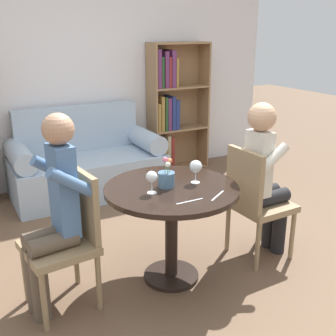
{
  "coord_description": "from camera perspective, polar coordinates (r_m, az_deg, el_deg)",
  "views": [
    {
      "loc": [
        -1.3,
        -2.34,
        1.75
      ],
      "look_at": [
        0.0,
        0.05,
        0.83
      ],
      "focal_mm": 45.0,
      "sensor_mm": 36.0,
      "label": 1
    }
  ],
  "objects": [
    {
      "name": "chair_left",
      "position": [
        2.78,
        -13.3,
        -8.77
      ],
      "size": [
        0.47,
        0.47,
        0.9
      ],
      "rotation": [
        0.0,
        0.0,
        -1.46
      ],
      "color": "#937A56",
      "rests_on": "ground_plane"
    },
    {
      "name": "wine_glass_left",
      "position": [
        2.73,
        -2.23,
        -1.31
      ],
      "size": [
        0.08,
        0.08,
        0.15
      ],
      "color": "white",
      "rests_on": "round_table"
    },
    {
      "name": "person_left",
      "position": [
        2.67,
        -15.3,
        -5.96
      ],
      "size": [
        0.44,
        0.37,
        1.28
      ],
      "rotation": [
        0.0,
        0.0,
        -1.46
      ],
      "color": "brown",
      "rests_on": "ground_plane"
    },
    {
      "name": "fork_left_setting",
      "position": [
        2.64,
        2.96,
        -4.52
      ],
      "size": [
        0.19,
        0.01,
        0.0
      ],
      "color": "silver",
      "rests_on": "round_table"
    },
    {
      "name": "couch",
      "position": [
        4.68,
        -11.0,
        0.38
      ],
      "size": [
        1.6,
        0.8,
        0.92
      ],
      "color": "#9EB2C6",
      "rests_on": "ground_plane"
    },
    {
      "name": "ground_plane",
      "position": [
        3.2,
        0.44,
        -14.54
      ],
      "size": [
        16.0,
        16.0,
        0.0
      ],
      "primitive_type": "plane",
      "color": "brown"
    },
    {
      "name": "person_right",
      "position": [
        3.3,
        13.0,
        -1.05
      ],
      "size": [
        0.42,
        0.35,
        1.24
      ],
      "rotation": [
        0.0,
        0.0,
        1.6
      ],
      "color": "black",
      "rests_on": "ground_plane"
    },
    {
      "name": "knife_left_setting",
      "position": [
        2.74,
        6.74,
        -3.74
      ],
      "size": [
        0.17,
        0.11,
        0.0
      ],
      "color": "silver",
      "rests_on": "round_table"
    },
    {
      "name": "round_table",
      "position": [
        2.93,
        0.47,
        -5.18
      ],
      "size": [
        0.93,
        0.93,
        0.71
      ],
      "color": "black",
      "rests_on": "ground_plane"
    },
    {
      "name": "back_wall",
      "position": [
        4.88,
        -13.35,
        13.44
      ],
      "size": [
        5.2,
        0.05,
        2.7
      ],
      "color": "silver",
      "rests_on": "ground_plane"
    },
    {
      "name": "wine_glass_right",
      "position": [
        2.91,
        3.78,
        0.13
      ],
      "size": [
        0.09,
        0.09,
        0.16
      ],
      "color": "white",
      "rests_on": "round_table"
    },
    {
      "name": "flower_vase",
      "position": [
        2.85,
        -0.22,
        -1.34
      ],
      "size": [
        0.11,
        0.11,
        0.21
      ],
      "color": "slate",
      "rests_on": "round_table"
    },
    {
      "name": "chair_right",
      "position": [
        3.3,
        11.69,
        -4.13
      ],
      "size": [
        0.43,
        0.43,
        0.9
      ],
      "rotation": [
        0.0,
        0.0,
        1.6
      ],
      "color": "#937A56",
      "rests_on": "ground_plane"
    },
    {
      "name": "bookshelf_right",
      "position": [
        5.26,
        0.33,
        8.08
      ],
      "size": [
        0.75,
        0.28,
        1.58
      ],
      "color": "#93704C",
      "rests_on": "ground_plane"
    }
  ]
}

